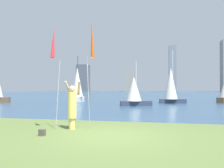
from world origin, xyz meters
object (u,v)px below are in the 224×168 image
object	(u,v)px
kite_flag_right	(92,41)
sailboat_0	(171,85)
bag	(42,133)
sailboat_5	(77,85)
person	(72,105)
kite_flag_left	(54,44)
sailboat_2	(134,92)

from	to	relation	value
kite_flag_right	sailboat_0	xyz separation A→B (m)	(3.88, 15.87, -1.55)
bag	sailboat_0	xyz separation A→B (m)	(5.02, 17.77, 1.85)
bag	kite_flag_right	bearing A→B (deg)	58.90
sailboat_0	sailboat_5	world-z (taller)	sailboat_0
person	sailboat_5	distance (m)	18.33
kite_flag_left	bag	bearing A→B (deg)	-83.65
person	kite_flag_right	size ratio (longest dim) A/B	0.43
kite_flag_left	sailboat_5	size ratio (longest dim) A/B	0.73
sailboat_0	sailboat_2	distance (m)	5.43
kite_flag_right	sailboat_0	distance (m)	16.41
person	bag	size ratio (longest dim) A/B	8.79
bag	sailboat_5	size ratio (longest dim) A/B	0.04
person	bag	world-z (taller)	person
kite_flag_left	kite_flag_right	distance (m)	1.54
sailboat_2	bag	bearing A→B (deg)	-96.71
sailboat_5	person	bearing A→B (deg)	-70.17
kite_flag_left	sailboat_2	distance (m)	12.83
bag	sailboat_5	distance (m)	19.53
sailboat_2	sailboat_5	world-z (taller)	sailboat_5
sailboat_5	sailboat_0	bearing A→B (deg)	-4.37
kite_flag_left	sailboat_0	bearing A→B (deg)	72.92
sailboat_2	sailboat_0	bearing A→B (deg)	50.55
kite_flag_left	sailboat_5	xyz separation A→B (m)	(-5.58, 17.54, -1.33)
person	bag	xyz separation A→B (m)	(-0.51, -1.37, -0.82)
kite_flag_right	sailboat_5	size ratio (longest dim) A/B	0.80
person	kite_flag_right	bearing A→B (deg)	25.17
kite_flag_right	sailboat_5	bearing A→B (deg)	112.29
kite_flag_right	sailboat_0	size ratio (longest dim) A/B	0.78
kite_flag_right	kite_flag_left	bearing A→B (deg)	-145.98
kite_flag_right	sailboat_2	bearing A→B (deg)	87.78
kite_flag_left	sailboat_0	size ratio (longest dim) A/B	0.71
sailboat_2	person	bearing A→B (deg)	-95.07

